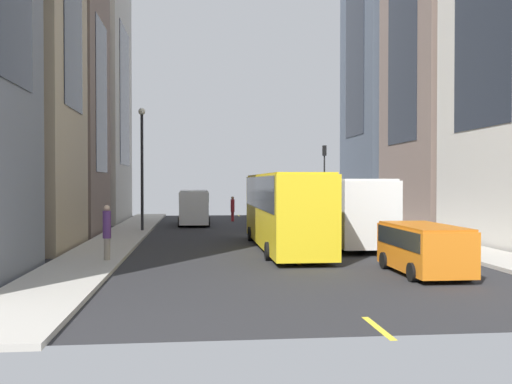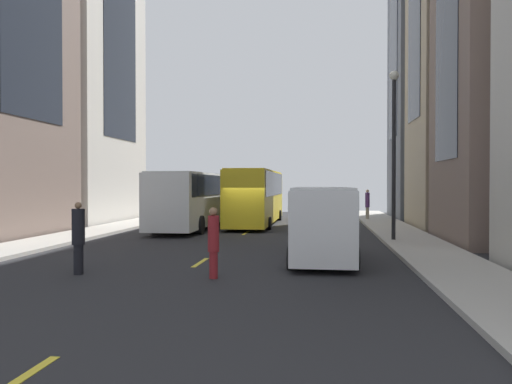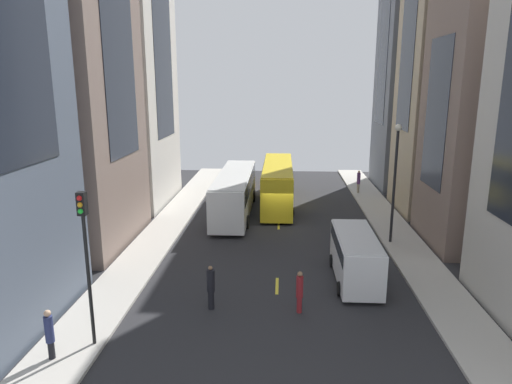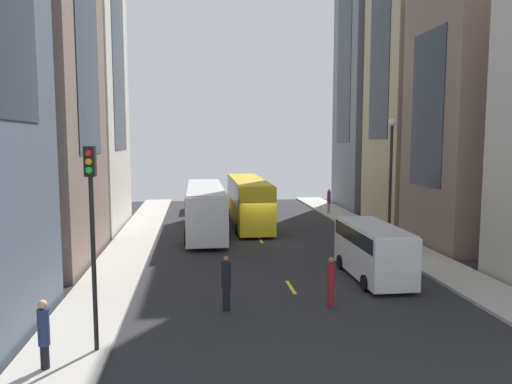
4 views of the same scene
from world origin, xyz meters
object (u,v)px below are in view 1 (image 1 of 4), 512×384
object	(u,v)px
city_bus_white	(337,204)
pedestrian_walking_far	(283,207)
delivery_van_white	(194,205)
pedestrian_crossing_mid	(107,230)
streetcar_yellow	(283,205)
traffic_light_near_corner	(324,167)
car_orange_0	(424,245)
pedestrian_waiting_curb	(233,208)
pedestrian_crossing_near	(335,204)

from	to	relation	value
city_bus_white	pedestrian_walking_far	bearing A→B (deg)	-88.21
delivery_van_white	pedestrian_crossing_mid	distance (m)	20.11
streetcar_yellow	pedestrian_walking_far	size ratio (longest dim) A/B	5.82
city_bus_white	delivery_van_white	xyz separation A→B (m)	(7.75, -12.60, -0.49)
pedestrian_crossing_mid	traffic_light_near_corner	xyz separation A→B (m)	(-14.81, -26.90, 3.19)
streetcar_yellow	pedestrian_crossing_mid	xyz separation A→B (m)	(7.66, 4.16, -0.82)
streetcar_yellow	car_orange_0	bearing A→B (deg)	114.93
car_orange_0	pedestrian_waiting_curb	world-z (taller)	pedestrian_waiting_curb
pedestrian_crossing_near	traffic_light_near_corner	size ratio (longest dim) A/B	0.32
car_orange_0	pedestrian_crossing_near	bearing A→B (deg)	-98.32
delivery_van_white	pedestrian_crossing_near	bearing A→B (deg)	-147.28
car_orange_0	delivery_van_white	bearing A→B (deg)	-71.22
city_bus_white	delivery_van_white	bearing A→B (deg)	-58.39
pedestrian_walking_far	traffic_light_near_corner	world-z (taller)	traffic_light_near_corner
pedestrian_crossing_near	pedestrian_waiting_curb	bearing A→B (deg)	107.63
streetcar_yellow	traffic_light_near_corner	world-z (taller)	traffic_light_near_corner
car_orange_0	streetcar_yellow	bearing A→B (deg)	-65.07
car_orange_0	pedestrian_walking_far	distance (m)	27.24
city_bus_white	pedestrian_crossing_near	bearing A→B (deg)	-103.38
city_bus_white	pedestrian_crossing_mid	size ratio (longest dim) A/B	5.89
pedestrian_crossing_near	car_orange_0	bearing A→B (deg)	164.50
city_bus_white	streetcar_yellow	bearing A→B (deg)	42.01
streetcar_yellow	pedestrian_crossing_near	bearing A→B (deg)	-109.32
delivery_van_white	pedestrian_walking_far	world-z (taller)	delivery_van_white
streetcar_yellow	car_orange_0	world-z (taller)	streetcar_yellow
streetcar_yellow	pedestrian_walking_far	world-z (taller)	streetcar_yellow
delivery_van_white	pedestrian_crossing_mid	xyz separation A→B (m)	(3.32, 19.83, -0.21)
delivery_van_white	car_orange_0	bearing A→B (deg)	108.78
city_bus_white	car_orange_0	xyz separation A→B (m)	(-0.28, 11.05, -0.99)
pedestrian_walking_far	pedestrian_crossing_near	bearing A→B (deg)	115.99
car_orange_0	pedestrian_walking_far	world-z (taller)	pedestrian_walking_far
pedestrian_crossing_mid	pedestrian_crossing_near	distance (m)	32.24
pedestrian_crossing_near	pedestrian_walking_far	bearing A→B (deg)	122.82
pedestrian_crossing_mid	pedestrian_waiting_curb	distance (m)	24.42
pedestrian_crossing_mid	pedestrian_crossing_near	bearing A→B (deg)	-43.36
pedestrian_crossing_mid	traffic_light_near_corner	size ratio (longest dim) A/B	0.34
streetcar_yellow	pedestrian_waiting_curb	bearing A→B (deg)	-86.38
pedestrian_crossing_mid	pedestrian_walking_far	world-z (taller)	pedestrian_crossing_mid
car_orange_0	pedestrian_crossing_near	size ratio (longest dim) A/B	2.20
car_orange_0	traffic_light_near_corner	world-z (taller)	traffic_light_near_corner
streetcar_yellow	traffic_light_near_corner	size ratio (longest dim) A/B	1.99
city_bus_white	delivery_van_white	world-z (taller)	city_bus_white
city_bus_white	pedestrian_waiting_curb	distance (m)	17.00
pedestrian_crossing_mid	city_bus_white	bearing A→B (deg)	-70.43
delivery_van_white	traffic_light_near_corner	world-z (taller)	traffic_light_near_corner
city_bus_white	streetcar_yellow	xyz separation A→B (m)	(3.42, 3.08, 0.11)
pedestrian_crossing_near	traffic_light_near_corner	world-z (taller)	traffic_light_near_corner
car_orange_0	traffic_light_near_corner	size ratio (longest dim) A/B	0.70
delivery_van_white	pedestrian_walking_far	xyz separation A→B (m)	(-7.25, -3.59, -0.37)
delivery_van_white	pedestrian_walking_far	size ratio (longest dim) A/B	2.77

